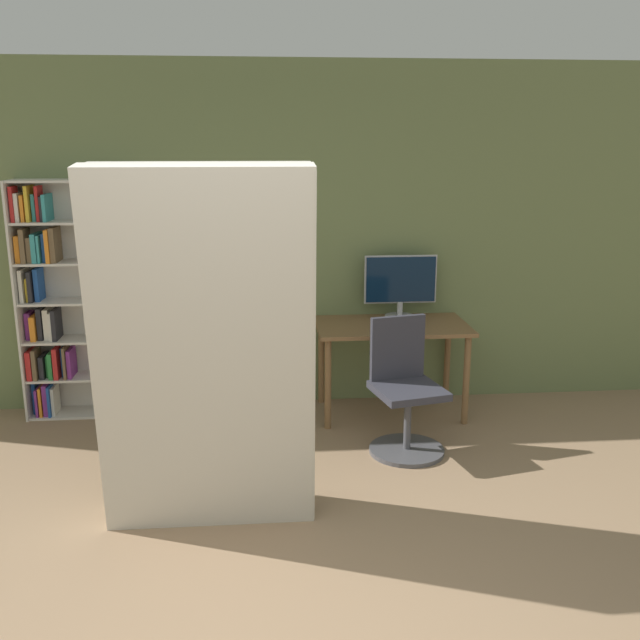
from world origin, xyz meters
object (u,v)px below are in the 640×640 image
at_px(mattress_near, 206,356).
at_px(monitor, 400,284).
at_px(bookshelf, 66,301).
at_px(office_chair, 405,399).
at_px(mattress_far, 208,347).

bearing_deg(mattress_near, monitor, 52.36).
xyz_separation_m(monitor, bookshelf, (-2.59, 0.02, -0.10)).
xyz_separation_m(bookshelf, mattress_near, (1.19, -1.84, 0.09)).
height_order(monitor, mattress_near, mattress_near).
distance_m(monitor, office_chair, 1.10).
bearing_deg(mattress_far, bookshelf, 125.70).
bearing_deg(mattress_near, office_chair, 36.00).
xyz_separation_m(monitor, mattress_near, (-1.40, -1.82, -0.00)).
bearing_deg(mattress_far, monitor, 49.41).
bearing_deg(monitor, bookshelf, 179.56).
relative_size(monitor, mattress_near, 0.29).
xyz_separation_m(monitor, mattress_far, (-1.40, -1.64, -0.00)).
xyz_separation_m(bookshelf, mattress_far, (1.19, -1.66, 0.09)).
bearing_deg(office_chair, mattress_near, -144.00).
relative_size(office_chair, mattress_far, 0.46).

